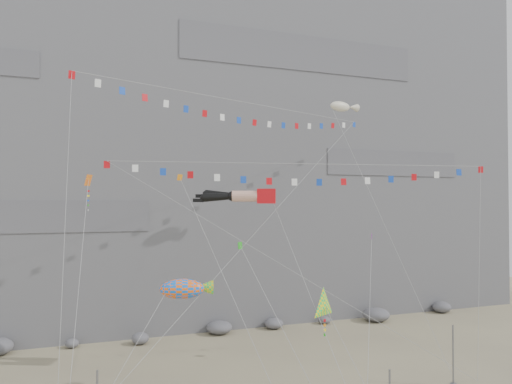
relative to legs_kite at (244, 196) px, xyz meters
The scene contains 13 objects.
cliff 28.88m from the legs_kite, 87.03° to the left, with size 80.00×28.00×50.00m, color slate.
talus_boulders 17.59m from the legs_kite, 83.20° to the left, with size 60.00×3.00×1.20m, color slate, non-canonical shape.
anchor_pole_right 19.41m from the legs_kite, 31.51° to the right, with size 0.12×0.12×4.37m, color slate.
legs_kite is the anchor object (origin of this frame).
flag_banner_upper 9.35m from the legs_kite, 67.81° to the left, with size 29.82×19.03×29.82m.
flag_banner_lower 5.68m from the legs_kite, 15.85° to the right, with size 30.43×9.63×20.66m.
harlequin_kite 11.98m from the legs_kite, behind, with size 2.28×9.30×17.03m.
fish_windsock 9.10m from the legs_kite, 151.46° to the right, with size 9.12×6.67×11.45m.
delta_kite 11.04m from the legs_kite, 67.67° to the right, with size 2.57×6.13×8.57m.
blimp_windsock 14.71m from the legs_kite, 20.52° to the left, with size 5.50×11.64×25.05m.
small_kite_a 5.00m from the legs_kite, 168.81° to the left, with size 4.35×14.07×20.66m.
small_kite_b 11.24m from the legs_kite, 10.56° to the right, with size 7.31×10.01×15.50m.
small_kite_c 6.27m from the legs_kite, 111.20° to the right, with size 3.75×8.61×13.37m.
Camera 1 is at (-14.35, -31.82, 13.24)m, focal length 35.00 mm.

